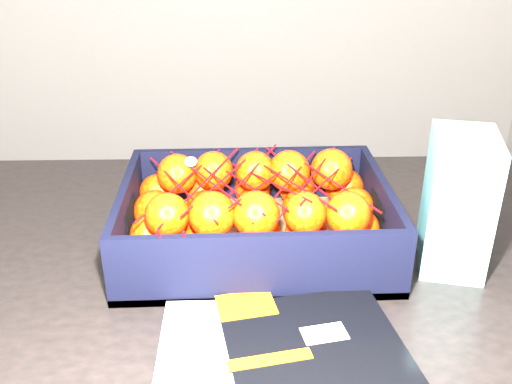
{
  "coord_description": "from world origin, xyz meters",
  "views": [
    {
      "loc": [
        0.27,
        -1.07,
        1.24
      ],
      "look_at": [
        0.3,
        -0.3,
        0.86
      ],
      "focal_mm": 40.27,
      "sensor_mm": 36.0,
      "label": 1
    }
  ],
  "objects_px": {
    "magazine_stack": "(281,375)",
    "produce_crate": "(255,228)",
    "table": "(237,310)",
    "retail_carton": "(457,201)"
  },
  "relations": [
    {
      "from": "table",
      "to": "magazine_stack",
      "type": "xyz_separation_m",
      "value": [
        0.05,
        -0.26,
        0.11
      ]
    },
    {
      "from": "magazine_stack",
      "to": "table",
      "type": "bearing_deg",
      "value": 100.28
    },
    {
      "from": "produce_crate",
      "to": "retail_carton",
      "type": "height_order",
      "value": "retail_carton"
    },
    {
      "from": "table",
      "to": "magazine_stack",
      "type": "bearing_deg",
      "value": -79.72
    },
    {
      "from": "magazine_stack",
      "to": "retail_carton",
      "type": "distance_m",
      "value": 0.38
    },
    {
      "from": "table",
      "to": "produce_crate",
      "type": "height_order",
      "value": "produce_crate"
    },
    {
      "from": "produce_crate",
      "to": "retail_carton",
      "type": "xyz_separation_m",
      "value": [
        0.3,
        -0.06,
        0.07
      ]
    },
    {
      "from": "magazine_stack",
      "to": "produce_crate",
      "type": "xyz_separation_m",
      "value": [
        -0.02,
        0.3,
        0.02
      ]
    },
    {
      "from": "table",
      "to": "produce_crate",
      "type": "xyz_separation_m",
      "value": [
        0.03,
        0.04,
        0.13
      ]
    },
    {
      "from": "table",
      "to": "magazine_stack",
      "type": "height_order",
      "value": "magazine_stack"
    }
  ]
}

